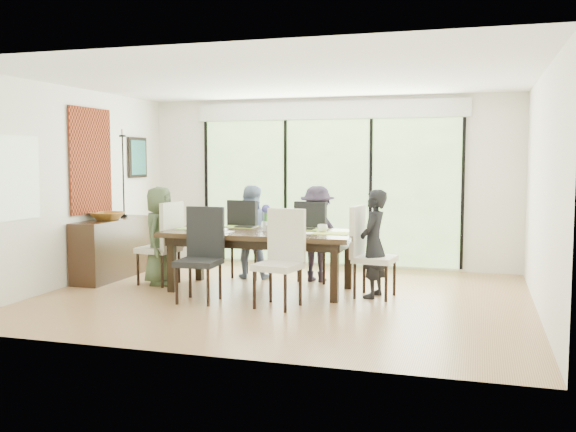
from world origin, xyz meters
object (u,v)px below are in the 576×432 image
(cup_c, at_px, (322,228))
(person_far_left, at_px, (250,231))
(chair_left_end, at_px, (158,243))
(sideboard, at_px, (112,249))
(chair_right_end, at_px, (375,252))
(person_far_right, at_px, (317,234))
(chair_far_left, at_px, (251,238))
(person_left_end, at_px, (159,236))
(chair_near_left, at_px, (198,255))
(vase, at_px, (266,226))
(person_right_end, at_px, (374,244))
(cup_b, at_px, (270,229))
(table_top, at_px, (261,233))
(laptop, at_px, (198,229))
(cup_a, at_px, (216,225))
(chair_far_right, at_px, (317,241))
(bowl, at_px, (107,216))
(chair_near_right, at_px, (278,258))

(cup_c, bearing_deg, person_far_left, 149.72)
(chair_left_end, relative_size, sideboard, 0.76)
(chair_right_end, bearing_deg, person_far_right, 56.18)
(chair_left_end, xyz_separation_m, chair_far_left, (1.05, 0.85, 0.00))
(person_left_end, distance_m, person_far_right, 2.19)
(chair_near_left, distance_m, vase, 1.11)
(person_right_end, distance_m, cup_b, 1.34)
(table_top, xyz_separation_m, laptop, (-0.85, -0.10, 0.05))
(chair_near_left, xyz_separation_m, person_far_right, (1.05, 1.70, 0.10))
(chair_right_end, xyz_separation_m, person_left_end, (-2.98, 0.00, 0.10))
(vase, distance_m, cup_b, 0.18)
(chair_near_left, xyz_separation_m, laptop, (-0.35, 0.77, 0.22))
(chair_near_left, bearing_deg, sideboard, 147.75)
(chair_right_end, bearing_deg, chair_near_left, 120.84)
(cup_a, bearing_deg, cup_c, -1.91)
(table_top, relative_size, chair_far_right, 2.18)
(person_right_end, distance_m, bowl, 3.86)
(chair_near_left, height_order, cup_a, chair_near_left)
(table_top, height_order, person_far_left, person_far_left)
(table_top, height_order, cup_b, cup_b)
(vase, height_order, sideboard, vase)
(chair_left_end, height_order, person_left_end, person_left_end)
(chair_far_left, height_order, vase, chair_far_left)
(chair_left_end, height_order, cup_a, chair_left_end)
(chair_left_end, bearing_deg, sideboard, -96.80)
(cup_c, bearing_deg, chair_far_right, 108.43)
(chair_near_left, xyz_separation_m, sideboard, (-1.87, 1.10, -0.15))
(vase, bearing_deg, chair_near_right, -63.94)
(laptop, bearing_deg, cup_c, -23.53)
(chair_right_end, xyz_separation_m, person_far_left, (-1.95, 0.83, 0.10))
(vase, relative_size, cup_b, 1.20)
(cup_b, bearing_deg, cup_c, 17.10)
(person_left_end, distance_m, person_far_left, 1.32)
(table_top, bearing_deg, chair_near_right, -60.11)
(chair_far_right, bearing_deg, chair_left_end, 34.79)
(chair_right_end, xyz_separation_m, vase, (-1.45, 0.05, 0.27))
(chair_right_end, bearing_deg, table_top, 97.33)
(person_far_left, relative_size, cup_a, 10.40)
(person_right_end, distance_m, person_far_left, 2.10)
(chair_near_left, xyz_separation_m, person_far_left, (0.05, 1.70, 0.10))
(vase, relative_size, cup_a, 0.97)
(chair_near_left, bearing_deg, chair_near_right, -1.81)
(chair_far_right, bearing_deg, laptop, 46.43)
(chair_right_end, bearing_deg, vase, 95.35)
(table_top, xyz_separation_m, chair_far_left, (-0.45, 0.85, -0.18))
(person_right_end, relative_size, person_far_right, 1.00)
(chair_right_end, height_order, sideboard, chair_right_end)
(chair_right_end, relative_size, cup_a, 8.87)
(chair_left_end, xyz_separation_m, chair_far_right, (2.05, 0.85, 0.00))
(cup_b, relative_size, cup_c, 0.81)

